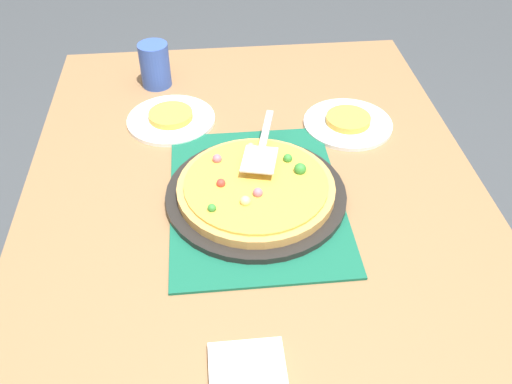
{
  "coord_description": "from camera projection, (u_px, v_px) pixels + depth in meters",
  "views": [
    {
      "loc": [
        -0.87,
        0.09,
        1.54
      ],
      "look_at": [
        0.0,
        0.0,
        0.77
      ],
      "focal_mm": 38.91,
      "sensor_mm": 36.0,
      "label": 1
    }
  ],
  "objects": [
    {
      "name": "ground_plane",
      "position": [
        256.0,
        384.0,
        1.67
      ],
      "size": [
        8.0,
        8.0,
        0.0
      ],
      "primitive_type": "plane",
      "color": "#3D4247"
    },
    {
      "name": "dining_table",
      "position": [
        256.0,
        235.0,
        1.25
      ],
      "size": [
        1.4,
        1.0,
        0.75
      ],
      "color": "olive",
      "rests_on": "ground_plane"
    },
    {
      "name": "served_slice_left",
      "position": [
        348.0,
        119.0,
        1.37
      ],
      "size": [
        0.11,
        0.11,
        0.02
      ],
      "primitive_type": "cylinder",
      "color": "gold",
      "rests_on": "plate_near_left"
    },
    {
      "name": "cup_far",
      "position": [
        155.0,
        65.0,
        1.49
      ],
      "size": [
        0.08,
        0.08,
        0.12
      ],
      "primitive_type": "cylinder",
      "color": "#3351AD",
      "rests_on": "dining_table"
    },
    {
      "name": "pizza_pan",
      "position": [
        256.0,
        194.0,
        1.17
      ],
      "size": [
        0.38,
        0.38,
        0.01
      ],
      "primitive_type": "cylinder",
      "color": "black",
      "rests_on": "placemat"
    },
    {
      "name": "plate_far_right",
      "position": [
        171.0,
        120.0,
        1.39
      ],
      "size": [
        0.22,
        0.22,
        0.01
      ],
      "primitive_type": "cylinder",
      "color": "white",
      "rests_on": "dining_table"
    },
    {
      "name": "served_slice_right",
      "position": [
        171.0,
        115.0,
        1.38
      ],
      "size": [
        0.11,
        0.11,
        0.02
      ],
      "primitive_type": "cylinder",
      "color": "gold",
      "rests_on": "plate_far_right"
    },
    {
      "name": "napkin_stack",
      "position": [
        248.0,
        376.0,
        0.86
      ],
      "size": [
        0.12,
        0.12,
        0.02
      ],
      "primitive_type": "cube",
      "color": "white",
      "rests_on": "dining_table"
    },
    {
      "name": "pizza_server",
      "position": [
        262.0,
        146.0,
        1.2
      ],
      "size": [
        0.23,
        0.1,
        0.01
      ],
      "color": "silver",
      "rests_on": "pizza"
    },
    {
      "name": "plate_near_left",
      "position": [
        348.0,
        124.0,
        1.38
      ],
      "size": [
        0.22,
        0.22,
        0.01
      ],
      "primitive_type": "cylinder",
      "color": "white",
      "rests_on": "dining_table"
    },
    {
      "name": "pizza",
      "position": [
        256.0,
        187.0,
        1.15
      ],
      "size": [
        0.33,
        0.33,
        0.05
      ],
      "color": "tan",
      "rests_on": "pizza_pan"
    },
    {
      "name": "placemat",
      "position": [
        256.0,
        198.0,
        1.17
      ],
      "size": [
        0.48,
        0.36,
        0.01
      ],
      "primitive_type": "cube",
      "color": "#145B42",
      "rests_on": "dining_table"
    }
  ]
}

